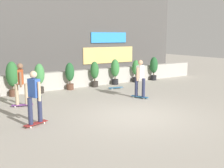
# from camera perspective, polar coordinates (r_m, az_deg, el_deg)

# --- Properties ---
(ground_plane) EXTENTS (48.00, 48.00, 0.00)m
(ground_plane) POSITION_cam_1_polar(r_m,az_deg,el_deg) (9.54, 4.93, -6.65)
(ground_plane) COLOR #A8A093
(planter_wall) EXTENTS (18.00, 0.40, 0.90)m
(planter_wall) POSITION_cam_1_polar(r_m,az_deg,el_deg) (14.54, -9.67, 0.85)
(planter_wall) COLOR #B2ADA3
(planter_wall) RESTS_ON ground
(building_backdrop) EXTENTS (20.00, 2.08, 6.50)m
(building_backdrop) POSITION_cam_1_polar(r_m,az_deg,el_deg) (18.11, -15.03, 11.32)
(building_backdrop) COLOR #4C4947
(building_backdrop) RESTS_ON ground
(potted_plant_2) EXTENTS (0.56, 0.56, 1.59)m
(potted_plant_2) POSITION_cam_1_polar(r_m,az_deg,el_deg) (13.20, -20.03, 1.58)
(potted_plant_2) COLOR brown
(potted_plant_2) RESTS_ON ground
(potted_plant_3) EXTENTS (0.48, 0.48, 1.42)m
(potted_plant_3) POSITION_cam_1_polar(r_m,az_deg,el_deg) (13.54, -14.83, 1.56)
(potted_plant_3) COLOR #2D2823
(potted_plant_3) RESTS_ON ground
(potted_plant_4) EXTENTS (0.46, 0.46, 1.39)m
(potted_plant_4) POSITION_cam_1_polar(r_m,az_deg,el_deg) (14.10, -8.76, 1.99)
(potted_plant_4) COLOR brown
(potted_plant_4) RESTS_ON ground
(potted_plant_5) EXTENTS (0.45, 0.45, 1.37)m
(potted_plant_5) POSITION_cam_1_polar(r_m,az_deg,el_deg) (14.75, -3.63, 2.39)
(potted_plant_5) COLOR #2D2823
(potted_plant_5) RESTS_ON ground
(potted_plant_6) EXTENTS (0.48, 0.48, 1.43)m
(potted_plant_6) POSITION_cam_1_polar(r_m,az_deg,el_deg) (15.42, 0.65, 2.93)
(potted_plant_6) COLOR black
(potted_plant_6) RESTS_ON ground
(potted_plant_7) EXTENTS (0.43, 0.43, 1.32)m
(potted_plant_7) POSITION_cam_1_polar(r_m,az_deg,el_deg) (16.28, 4.95, 2.96)
(potted_plant_7) COLOR black
(potted_plant_7) RESTS_ON ground
(potted_plant_8) EXTENTS (0.48, 0.48, 1.44)m
(potted_plant_8) POSITION_cam_1_polar(r_m,az_deg,el_deg) (17.16, 8.68, 3.54)
(potted_plant_8) COLOR black
(potted_plant_8) RESTS_ON ground
(skater_mid_plaza) EXTENTS (0.82, 0.54, 1.70)m
(skater_mid_plaza) POSITION_cam_1_polar(r_m,az_deg,el_deg) (11.14, -18.39, 0.25)
(skater_mid_plaza) COLOR #72338C
(skater_mid_plaza) RESTS_ON ground
(skater_foreground) EXTENTS (0.53, 0.82, 1.70)m
(skater_foreground) POSITION_cam_1_polar(r_m,az_deg,el_deg) (12.06, 5.85, 1.43)
(skater_foreground) COLOR #266699
(skater_foreground) RESTS_ON ground
(skater_by_wall_left) EXTENTS (0.82, 0.53, 1.70)m
(skater_by_wall_left) POSITION_cam_1_polar(r_m,az_deg,el_deg) (8.65, -15.83, -2.32)
(skater_by_wall_left) COLOR maroon
(skater_by_wall_left) RESTS_ON ground
(skateboard_near_camera) EXTENTS (0.82, 0.30, 0.08)m
(skateboard_near_camera) POSITION_cam_1_polar(r_m,az_deg,el_deg) (14.28, 0.81, -0.75)
(skateboard_near_camera) COLOR #266699
(skateboard_near_camera) RESTS_ON ground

